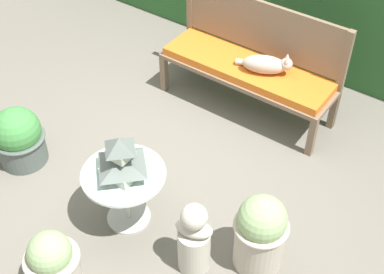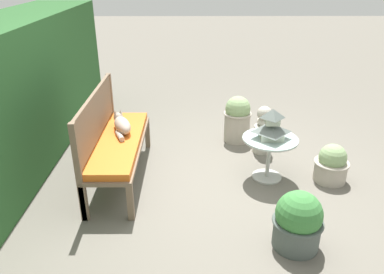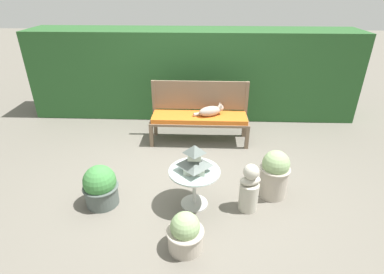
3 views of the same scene
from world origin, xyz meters
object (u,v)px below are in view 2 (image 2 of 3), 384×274
object	(u,v)px
patio_table	(270,147)
potted_plant_path_edge	(237,119)
cat	(122,125)
potted_plant_hedge_corner	(331,164)
garden_bench	(120,144)
garden_bust	(263,131)
pagoda_birdhouse	(272,126)
potted_plant_table_far	(298,222)

from	to	relation	value
patio_table	potted_plant_path_edge	xyz separation A→B (m)	(1.02, 0.24, -0.07)
cat	potted_plant_hedge_corner	xyz separation A→B (m)	(-0.28, -2.39, -0.37)
garden_bench	garden_bust	world-z (taller)	garden_bust
pagoda_birdhouse	potted_plant_hedge_corner	size ratio (longest dim) A/B	0.77
patio_table	pagoda_birdhouse	world-z (taller)	pagoda_birdhouse
garden_bust	potted_plant_table_far	size ratio (longest dim) A/B	1.18
garden_bust	pagoda_birdhouse	bearing A→B (deg)	158.96
garden_bench	pagoda_birdhouse	distance (m)	1.71
garden_bust	patio_table	bearing A→B (deg)	158.96
pagoda_birdhouse	potted_plant_hedge_corner	bearing A→B (deg)	-95.56
potted_plant_table_far	potted_plant_hedge_corner	bearing A→B (deg)	-31.76
potted_plant_table_far	potted_plant_path_edge	xyz separation A→B (m)	(2.18, 0.27, 0.07)
garden_bench	garden_bust	distance (m)	1.86
potted_plant_path_edge	pagoda_birdhouse	bearing A→B (deg)	-166.66
patio_table	pagoda_birdhouse	size ratio (longest dim) A/B	1.80
pagoda_birdhouse	garden_bust	xyz separation A→B (m)	(0.66, -0.05, -0.36)
cat	potted_plant_hedge_corner	bearing A→B (deg)	-119.66
garden_bench	pagoda_birdhouse	bearing A→B (deg)	-90.82
potted_plant_table_far	potted_plant_hedge_corner	distance (m)	1.29
garden_bench	potted_plant_path_edge	size ratio (longest dim) A/B	2.56
patio_table	cat	bearing A→B (deg)	82.81
patio_table	pagoda_birdhouse	bearing A→B (deg)	-75.96
patio_table	garden_bust	world-z (taller)	garden_bust
cat	pagoda_birdhouse	xyz separation A→B (m)	(-0.21, -1.68, 0.07)
cat	garden_bust	world-z (taller)	cat
garden_bench	cat	xyz separation A→B (m)	(0.19, -0.01, 0.16)
garden_bust	potted_plant_path_edge	distance (m)	0.46
cat	potted_plant_path_edge	size ratio (longest dim) A/B	0.79
patio_table	potted_plant_path_edge	distance (m)	1.05
potted_plant_hedge_corner	potted_plant_path_edge	xyz separation A→B (m)	(1.09, 0.95, 0.12)
garden_bust	cat	bearing A→B (deg)	87.98
garden_bench	garden_bust	size ratio (longest dim) A/B	2.61
cat	pagoda_birdhouse	distance (m)	1.70
potted_plant_hedge_corner	garden_bench	bearing A→B (deg)	87.78
garden_bench	potted_plant_table_far	world-z (taller)	potted_plant_table_far
pagoda_birdhouse	garden_bust	size ratio (longest dim) A/B	0.54
garden_bench	pagoda_birdhouse	world-z (taller)	pagoda_birdhouse
cat	garden_bust	size ratio (longest dim) A/B	0.81
patio_table	garden_bust	distance (m)	0.67
pagoda_birdhouse	potted_plant_path_edge	bearing A→B (deg)	13.34
garden_bench	potted_plant_hedge_corner	size ratio (longest dim) A/B	3.69
patio_table	potted_plant_path_edge	size ratio (longest dim) A/B	0.96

